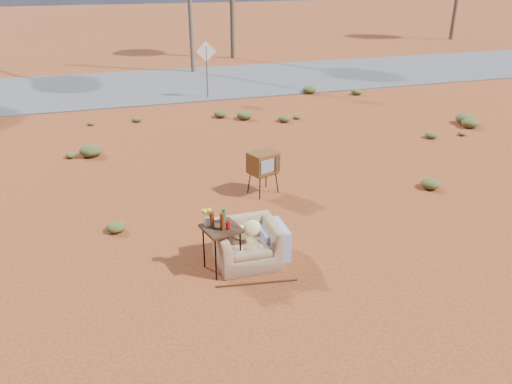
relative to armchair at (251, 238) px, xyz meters
name	(u,v)px	position (x,y,z in m)	size (l,w,h in m)	color
ground	(274,259)	(0.41, -0.08, -0.45)	(140.00, 140.00, 0.00)	#97451E
highway	(159,85)	(0.41, 14.92, -0.43)	(140.00, 7.00, 0.04)	#565659
armchair	(251,238)	(0.00, 0.00, 0.00)	(1.31, 0.82, 0.97)	#9A7654
tv_unit	(263,163)	(1.11, 2.66, 0.28)	(0.74, 0.67, 0.98)	black
side_table	(218,226)	(-0.60, -0.12, 0.39)	(0.68, 0.68, 1.14)	#3A2315
rusty_bar	(257,283)	(-0.13, -0.73, -0.43)	(0.04, 0.04, 1.35)	#4B2914
road_sign	(206,59)	(1.91, 11.92, 1.05)	(0.78, 0.06, 2.19)	brown
scrub_patch	(184,169)	(-0.42, 4.33, -0.31)	(17.49, 8.07, 0.33)	#4B5424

